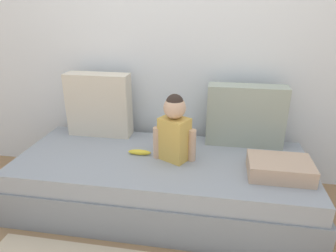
{
  "coord_description": "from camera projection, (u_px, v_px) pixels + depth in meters",
  "views": [
    {
      "loc": [
        0.37,
        -1.92,
        1.44
      ],
      "look_at": [
        0.05,
        0.0,
        0.66
      ],
      "focal_mm": 32.44,
      "sensor_mm": 36.0,
      "label": 1
    }
  ],
  "objects": [
    {
      "name": "banana",
      "position": [
        140.0,
        152.0,
        2.23
      ],
      "size": [
        0.17,
        0.05,
        0.04
      ],
      "primitive_type": "ellipsoid",
      "rotation": [
        0.0,
        0.0,
        0.03
      ],
      "color": "yellow",
      "rests_on": "couch"
    },
    {
      "name": "toddler",
      "position": [
        174.0,
        128.0,
        2.1
      ],
      "size": [
        0.31,
        0.22,
        0.48
      ],
      "color": "gold",
      "rests_on": "couch"
    },
    {
      "name": "throw_pillow_right",
      "position": [
        245.0,
        116.0,
        2.33
      ],
      "size": [
        0.59,
        0.16,
        0.47
      ],
      "primitive_type": "cube",
      "color": "#99A393",
      "rests_on": "couch"
    },
    {
      "name": "couch",
      "position": [
        162.0,
        182.0,
        2.27
      ],
      "size": [
        2.15,
        0.89,
        0.41
      ],
      "color": "gray",
      "rests_on": "ground"
    },
    {
      "name": "ground_plane",
      "position": [
        162.0,
        204.0,
        2.35
      ],
      "size": [
        12.0,
        12.0,
        0.0
      ],
      "primitive_type": "plane",
      "color": "#93704C"
    },
    {
      "name": "folded_blanket",
      "position": [
        280.0,
        168.0,
        1.95
      ],
      "size": [
        0.4,
        0.28,
        0.11
      ],
      "primitive_type": "cube",
      "color": "tan",
      "rests_on": "couch"
    },
    {
      "name": "back_wall",
      "position": [
        174.0,
        32.0,
        2.41
      ],
      "size": [
        5.35,
        0.1,
        2.46
      ],
      "primitive_type": "cube",
      "color": "silver",
      "rests_on": "ground"
    },
    {
      "name": "throw_pillow_left",
      "position": [
        99.0,
        105.0,
        2.51
      ],
      "size": [
        0.52,
        0.16,
        0.52
      ],
      "primitive_type": "cube",
      "color": "beige",
      "rests_on": "couch"
    }
  ]
}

